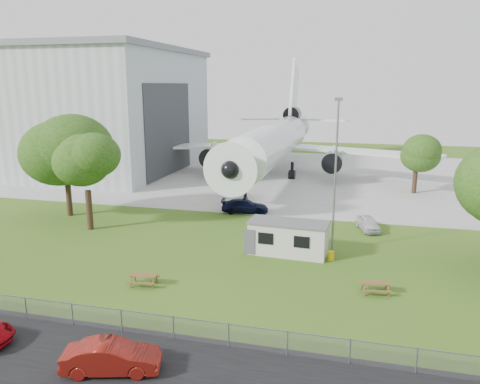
% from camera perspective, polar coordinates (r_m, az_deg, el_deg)
% --- Properties ---
extents(ground, '(160.00, 160.00, 0.00)m').
position_cam_1_polar(ground, '(34.30, -3.53, -9.44)').
color(ground, '#4F7520').
extents(asphalt_strip, '(120.00, 8.00, 0.02)m').
position_cam_1_polar(asphalt_strip, '(23.70, -13.91, -20.84)').
color(asphalt_strip, black).
rests_on(asphalt_strip, ground).
extents(concrete_apron, '(120.00, 46.00, 0.03)m').
position_cam_1_polar(concrete_apron, '(70.08, 6.05, 2.14)').
color(concrete_apron, '#B7B7B2').
rests_on(concrete_apron, ground).
extents(hangar, '(43.00, 31.00, 18.55)m').
position_cam_1_polar(hangar, '(81.73, -21.77, 9.47)').
color(hangar, '#B2B7BC').
rests_on(hangar, ground).
extents(airliner, '(46.36, 47.73, 17.69)m').
position_cam_1_polar(airliner, '(67.51, 4.19, 6.28)').
color(airliner, white).
rests_on(airliner, ground).
extents(site_cabin, '(6.83, 3.07, 2.62)m').
position_cam_1_polar(site_cabin, '(37.11, 5.92, -5.57)').
color(site_cabin, beige).
rests_on(site_cabin, ground).
extents(picnic_west, '(1.97, 1.70, 0.76)m').
position_cam_1_polar(picnic_west, '(32.42, -11.62, -11.07)').
color(picnic_west, brown).
rests_on(picnic_west, ground).
extents(picnic_east, '(2.02, 1.78, 0.76)m').
position_cam_1_polar(picnic_east, '(31.86, 16.11, -11.77)').
color(picnic_east, brown).
rests_on(picnic_east, ground).
extents(fence, '(58.00, 0.04, 1.30)m').
position_cam_1_polar(fence, '(26.35, -10.17, -16.95)').
color(fence, gray).
rests_on(fence, ground).
extents(lamp_mast, '(0.16, 0.16, 12.00)m').
position_cam_1_polar(lamp_mast, '(37.06, 11.52, 1.71)').
color(lamp_mast, slate).
rests_on(lamp_mast, ground).
extents(tree_west_big, '(8.52, 8.52, 10.79)m').
position_cam_1_polar(tree_west_big, '(49.76, -20.55, 4.57)').
color(tree_west_big, '#382619').
rests_on(tree_west_big, ground).
extents(tree_west_small, '(5.91, 5.91, 9.27)m').
position_cam_1_polar(tree_west_small, '(44.18, -18.29, 3.49)').
color(tree_west_small, '#382619').
rests_on(tree_west_small, ground).
extents(tree_far_apron, '(5.35, 5.35, 7.72)m').
position_cam_1_polar(tree_far_apron, '(60.74, 20.78, 4.50)').
color(tree_far_apron, '#382619').
rests_on(tree_far_apron, ground).
extents(car_centre_sedan, '(4.74, 2.73, 1.48)m').
position_cam_1_polar(car_centre_sedan, '(23.68, -15.38, -18.87)').
color(car_centre_sedan, maroon).
rests_on(car_centre_sedan, ground).
extents(car_ne_hatch, '(2.53, 4.02, 1.28)m').
position_cam_1_polar(car_ne_hatch, '(44.55, 15.35, -3.71)').
color(car_ne_hatch, silver).
rests_on(car_ne_hatch, ground).
extents(car_apron_van, '(5.13, 2.77, 1.41)m').
position_cam_1_polar(car_apron_van, '(48.77, 0.59, -1.73)').
color(car_apron_van, black).
rests_on(car_apron_van, ground).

